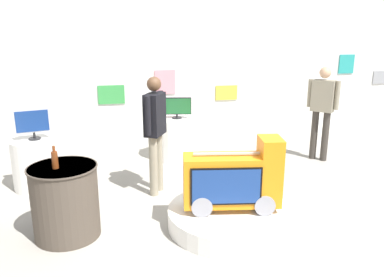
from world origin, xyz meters
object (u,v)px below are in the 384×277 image
at_px(bottle_on_side_table, 55,159).
at_px(display_pedestal_left_rear, 38,164).
at_px(tv_on_center_rear, 177,107).
at_px(side_table_round, 65,201).
at_px(shopper_browsing_rear, 155,127).
at_px(main_display_pedestal, 231,217).
at_px(shopper_browsing_near_truck, 322,106).
at_px(novelty_firetruck_tv, 234,181).
at_px(tv_on_left_rear, 33,122).
at_px(display_pedestal_center_rear, 177,138).

bearing_deg(bottle_on_side_table, display_pedestal_left_rear, 105.78).
xyz_separation_m(display_pedestal_left_rear, bottle_on_side_table, (0.46, -1.63, 0.58)).
xyz_separation_m(tv_on_center_rear, side_table_round, (-1.78, -2.48, -0.53)).
xyz_separation_m(side_table_round, shopper_browsing_rear, (1.18, 1.00, 0.56)).
distance_m(main_display_pedestal, display_pedestal_left_rear, 3.05).
relative_size(main_display_pedestal, shopper_browsing_near_truck, 0.90).
bearing_deg(main_display_pedestal, novelty_firetruck_tv, -26.43).
distance_m(main_display_pedestal, tv_on_center_rear, 2.83).
height_order(tv_on_left_rear, bottle_on_side_table, tv_on_left_rear).
bearing_deg(display_pedestal_left_rear, side_table_round, -71.75).
bearing_deg(shopper_browsing_near_truck, shopper_browsing_rear, -165.04).
distance_m(display_pedestal_left_rear, shopper_browsing_rear, 1.91).
xyz_separation_m(main_display_pedestal, shopper_browsing_rear, (-0.73, 1.22, 0.88)).
bearing_deg(tv_on_center_rear, shopper_browsing_near_truck, -14.57).
relative_size(display_pedestal_left_rear, display_pedestal_center_rear, 0.90).
height_order(main_display_pedestal, side_table_round, side_table_round).
height_order(main_display_pedestal, novelty_firetruck_tv, novelty_firetruck_tv).
distance_m(novelty_firetruck_tv, shopper_browsing_rear, 1.50).
xyz_separation_m(tv_on_left_rear, bottle_on_side_table, (0.46, -1.63, -0.06)).
bearing_deg(shopper_browsing_near_truck, side_table_round, -156.89).
relative_size(tv_on_left_rear, side_table_round, 0.57).
relative_size(display_pedestal_left_rear, bottle_on_side_table, 2.95).
distance_m(tv_on_left_rear, tv_on_center_rear, 2.47).
bearing_deg(bottle_on_side_table, novelty_firetruck_tv, -5.52).
bearing_deg(tv_on_left_rear, tv_on_center_rear, 21.18).
relative_size(bottle_on_side_table, shopper_browsing_rear, 0.15).
bearing_deg(side_table_round, tv_on_center_rear, 54.37).
bearing_deg(side_table_round, shopper_browsing_rear, 40.21).
bearing_deg(shopper_browsing_rear, tv_on_left_rear, 160.98).
bearing_deg(display_pedestal_center_rear, tv_on_left_rear, -158.72).
distance_m(main_display_pedestal, display_pedestal_center_rear, 2.72).
height_order(display_pedestal_center_rear, side_table_round, side_table_round).
bearing_deg(shopper_browsing_rear, bottle_on_side_table, -140.16).
height_order(main_display_pedestal, display_pedestal_center_rear, display_pedestal_center_rear).
bearing_deg(display_pedestal_center_rear, tv_on_center_rear, -78.70).
bearing_deg(bottle_on_side_table, main_display_pedestal, -5.27).
xyz_separation_m(novelty_firetruck_tv, shopper_browsing_near_truck, (2.35, 2.06, 0.40)).
bearing_deg(display_pedestal_left_rear, display_pedestal_center_rear, 21.19).
relative_size(tv_on_center_rear, shopper_browsing_near_truck, 0.31).
height_order(shopper_browsing_near_truck, shopper_browsing_rear, shopper_browsing_rear).
bearing_deg(display_pedestal_left_rear, shopper_browsing_rear, -19.16).
relative_size(display_pedestal_center_rear, side_table_round, 0.99).
height_order(novelty_firetruck_tv, display_pedestal_center_rear, novelty_firetruck_tv).
relative_size(novelty_firetruck_tv, shopper_browsing_near_truck, 0.70).
bearing_deg(tv_on_center_rear, display_pedestal_center_rear, 101.30).
bearing_deg(shopper_browsing_near_truck, tv_on_left_rear, -177.13).
distance_m(tv_on_left_rear, side_table_round, 1.77).
xyz_separation_m(main_display_pedestal, bottle_on_side_table, (-1.98, 0.18, 0.84)).
xyz_separation_m(bottle_on_side_table, shopper_browsing_near_truck, (4.35, 1.87, 0.04)).
relative_size(side_table_round, shopper_browsing_rear, 0.50).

